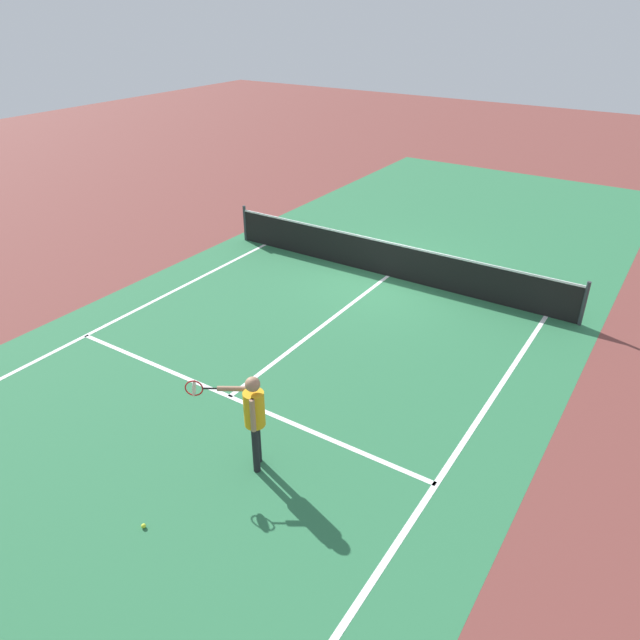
% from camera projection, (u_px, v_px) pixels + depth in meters
% --- Properties ---
extents(ground_plane, '(60.00, 60.00, 0.00)m').
position_uv_depth(ground_plane, '(388.00, 276.00, 15.64)').
color(ground_plane, brown).
extents(court_surface_inbounds, '(10.62, 24.40, 0.00)m').
position_uv_depth(court_surface_inbounds, '(388.00, 276.00, 15.64)').
color(court_surface_inbounds, '#2D7247').
rests_on(court_surface_inbounds, ground_plane).
extents(line_sideline_left, '(0.10, 11.89, 0.01)m').
position_uv_depth(line_sideline_left, '(103.00, 327.00, 13.23)').
color(line_sideline_left, white).
rests_on(line_sideline_left, ground_plane).
extents(line_sideline_right, '(0.10, 11.89, 0.01)m').
position_uv_depth(line_sideline_right, '(447.00, 467.00, 9.31)').
color(line_sideline_right, white).
rests_on(line_sideline_right, ground_plane).
extents(line_service_near, '(8.22, 0.10, 0.01)m').
position_uv_depth(line_service_near, '(230.00, 397.00, 10.93)').
color(line_service_near, white).
rests_on(line_service_near, ground_plane).
extents(line_center_service, '(0.10, 6.40, 0.01)m').
position_uv_depth(line_center_service, '(323.00, 326.00, 13.28)').
color(line_center_service, white).
rests_on(line_center_service, ground_plane).
extents(net, '(9.77, 0.09, 1.07)m').
position_uv_depth(net, '(389.00, 259.00, 15.40)').
color(net, '#33383D').
rests_on(net, ground_plane).
extents(player_near, '(1.15, 0.62, 1.68)m').
position_uv_depth(player_near, '(253.00, 413.00, 8.84)').
color(player_near, black).
rests_on(player_near, ground_plane).
extents(tennis_ball_by_baseline, '(0.07, 0.07, 0.07)m').
position_uv_depth(tennis_ball_by_baseline, '(144.00, 526.00, 8.23)').
color(tennis_ball_by_baseline, '#CCE033').
rests_on(tennis_ball_by_baseline, ground_plane).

